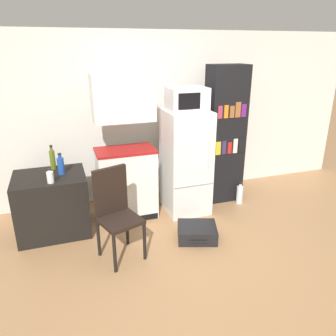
% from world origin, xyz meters
% --- Properties ---
extents(ground_plane, '(24.00, 24.00, 0.00)m').
position_xyz_m(ground_plane, '(0.00, 0.00, 0.00)').
color(ground_plane, '#A3754C').
extents(wall_back, '(6.40, 0.10, 2.41)m').
position_xyz_m(wall_back, '(0.20, 2.00, 1.20)').
color(wall_back, silver).
rests_on(wall_back, ground_plane).
extents(side_table, '(0.83, 0.68, 0.75)m').
position_xyz_m(side_table, '(-1.42, 1.26, 0.37)').
color(side_table, black).
rests_on(side_table, ground_plane).
extents(kitchen_hutch, '(0.76, 0.47, 1.90)m').
position_xyz_m(kitchen_hutch, '(-0.47, 1.37, 0.86)').
color(kitchen_hutch, silver).
rests_on(kitchen_hutch, ground_plane).
extents(refrigerator, '(0.57, 0.64, 1.42)m').
position_xyz_m(refrigerator, '(0.34, 1.29, 0.71)').
color(refrigerator, silver).
rests_on(refrigerator, ground_plane).
extents(microwave, '(0.49, 0.38, 0.29)m').
position_xyz_m(microwave, '(0.34, 1.29, 1.56)').
color(microwave, silver).
rests_on(microwave, refrigerator).
extents(bookshelf, '(0.53, 0.34, 1.97)m').
position_xyz_m(bookshelf, '(1.00, 1.44, 0.98)').
color(bookshelf, black).
rests_on(bookshelf, ground_plane).
extents(bottle_blue_soda, '(0.08, 0.08, 0.26)m').
position_xyz_m(bottle_blue_soda, '(-1.27, 1.27, 0.86)').
color(bottle_blue_soda, '#1E47A3').
rests_on(bottle_blue_soda, side_table).
extents(bottle_milk_white, '(0.08, 0.08, 0.17)m').
position_xyz_m(bottle_milk_white, '(-1.40, 1.02, 0.82)').
color(bottle_milk_white, white).
rests_on(bottle_milk_white, side_table).
extents(bottle_olive_oil, '(0.07, 0.07, 0.31)m').
position_xyz_m(bottle_olive_oil, '(-1.36, 1.47, 0.88)').
color(bottle_olive_oil, '#566619').
rests_on(bottle_olive_oil, side_table).
extents(chair, '(0.51, 0.51, 1.00)m').
position_xyz_m(chair, '(-0.77, 0.53, 0.58)').
color(chair, black).
rests_on(chair, ground_plane).
extents(suitcase_large_flat, '(0.56, 0.52, 0.17)m').
position_xyz_m(suitcase_large_flat, '(0.20, 0.52, 0.08)').
color(suitcase_large_flat, black).
rests_on(suitcase_large_flat, ground_plane).
extents(water_bottle_front, '(0.10, 0.10, 0.34)m').
position_xyz_m(water_bottle_front, '(1.17, 1.19, 0.14)').
color(water_bottle_front, silver).
rests_on(water_bottle_front, ground_plane).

